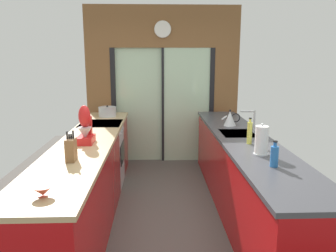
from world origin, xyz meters
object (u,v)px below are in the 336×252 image
(kettle, at_px, (230,118))
(soap_bottle_near, at_px, (274,156))
(stock_pot, at_px, (107,112))
(mixing_bowl, at_px, (43,191))
(oven_range, at_px, (102,154))
(paper_towel_roll, at_px, (262,141))
(stand_mixer, at_px, (85,129))
(soap_bottle_far, at_px, (250,133))
(knife_block, at_px, (71,150))

(kettle, distance_m, soap_bottle_near, 1.75)
(stock_pot, bearing_deg, mixing_bowl, -90.00)
(oven_range, height_order, soap_bottle_near, soap_bottle_near)
(kettle, xyz_separation_m, paper_towel_roll, (-0.00, -1.39, 0.04))
(oven_range, height_order, stand_mixer, stand_mixer)
(kettle, bearing_deg, mixing_bowl, -127.66)
(soap_bottle_far, distance_m, paper_towel_roll, 0.41)
(mixing_bowl, height_order, stock_pot, stock_pot)
(knife_block, relative_size, soap_bottle_far, 0.99)
(soap_bottle_near, relative_size, soap_bottle_far, 0.80)
(stock_pot, distance_m, soap_bottle_far, 2.51)
(mixing_bowl, relative_size, knife_block, 0.52)
(oven_range, distance_m, stock_pot, 0.77)
(knife_block, relative_size, soap_bottle_near, 1.24)
(stock_pot, height_order, kettle, kettle)
(oven_range, bearing_deg, soap_bottle_far, -34.02)
(stand_mixer, relative_size, stock_pot, 1.50)
(soap_bottle_near, height_order, soap_bottle_far, soap_bottle_far)
(mixing_bowl, bearing_deg, soap_bottle_near, 17.51)
(stock_pot, bearing_deg, kettle, -23.94)
(stand_mixer, height_order, kettle, stand_mixer)
(oven_range, xyz_separation_m, soap_bottle_far, (1.80, -1.21, 0.59))
(knife_block, xyz_separation_m, soap_bottle_near, (1.78, -0.22, -0.01))
(kettle, height_order, paper_towel_roll, paper_towel_roll)
(stand_mixer, relative_size, kettle, 1.62)
(paper_towel_roll, bearing_deg, oven_range, 137.89)
(mixing_bowl, bearing_deg, kettle, 52.34)
(mixing_bowl, distance_m, knife_block, 0.79)
(oven_range, height_order, stock_pot, stock_pot)
(knife_block, bearing_deg, soap_bottle_far, 17.19)
(kettle, bearing_deg, soap_bottle_near, -90.08)
(oven_range, distance_m, knife_block, 1.86)
(paper_towel_roll, bearing_deg, knife_block, -175.53)
(paper_towel_roll, bearing_deg, stock_pot, 129.26)
(kettle, height_order, soap_bottle_far, soap_bottle_far)
(mixing_bowl, xyz_separation_m, stock_pot, (-0.00, 3.10, 0.04))
(stock_pot, xyz_separation_m, soap_bottle_near, (1.78, -2.54, 0.02))
(oven_range, xyz_separation_m, kettle, (1.80, -0.24, 0.56))
(kettle, bearing_deg, oven_range, 172.44)
(oven_range, relative_size, paper_towel_roll, 2.97)
(soap_bottle_far, bearing_deg, paper_towel_roll, -90.00)
(mixing_bowl, distance_m, stand_mixer, 1.43)
(stock_pot, distance_m, soap_bottle_near, 3.10)
(stand_mixer, bearing_deg, oven_range, 90.94)
(knife_block, bearing_deg, mixing_bowl, -90.00)
(knife_block, height_order, paper_towel_roll, paper_towel_roll)
(oven_range, bearing_deg, paper_towel_roll, -42.11)
(oven_range, height_order, soap_bottle_far, soap_bottle_far)
(kettle, distance_m, soap_bottle_far, 0.98)
(mixing_bowl, distance_m, paper_towel_roll, 2.01)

